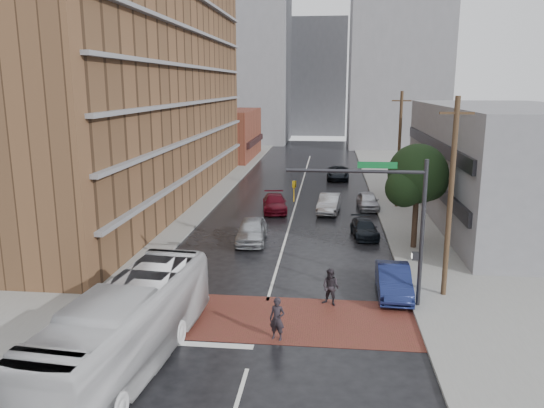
% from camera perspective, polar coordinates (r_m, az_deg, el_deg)
% --- Properties ---
extents(ground, '(160.00, 160.00, 0.00)m').
position_cam_1_polar(ground, '(24.49, -1.22, -12.67)').
color(ground, black).
rests_on(ground, ground).
extents(crosswalk, '(14.00, 5.00, 0.02)m').
position_cam_1_polar(crosswalk, '(24.94, -1.06, -12.16)').
color(crosswalk, maroon).
rests_on(crosswalk, ground).
extents(sidewalk_west, '(9.00, 90.00, 0.15)m').
position_cam_1_polar(sidewalk_west, '(50.19, -10.60, 0.50)').
color(sidewalk_west, gray).
rests_on(sidewalk_west, ground).
extents(sidewalk_east, '(9.00, 90.00, 0.15)m').
position_cam_1_polar(sidewalk_east, '(48.85, 16.21, -0.13)').
color(sidewalk_east, gray).
rests_on(sidewalk_east, ground).
extents(apartment_block, '(10.00, 44.00, 28.00)m').
position_cam_1_polar(apartment_block, '(49.08, -14.55, 16.41)').
color(apartment_block, brown).
rests_on(apartment_block, ground).
extents(storefront_west, '(8.00, 16.00, 7.00)m').
position_cam_1_polar(storefront_west, '(77.71, -4.90, 7.49)').
color(storefront_west, brown).
rests_on(storefront_west, ground).
extents(building_east, '(11.00, 26.00, 9.00)m').
position_cam_1_polar(building_east, '(44.50, 24.01, 3.86)').
color(building_east, gray).
rests_on(building_east, ground).
extents(distant_tower_west, '(18.00, 16.00, 32.00)m').
position_cam_1_polar(distant_tower_west, '(101.51, -3.51, 15.78)').
color(distant_tower_west, gray).
rests_on(distant_tower_west, ground).
extents(distant_tower_east, '(16.00, 14.00, 36.00)m').
position_cam_1_polar(distant_tower_east, '(94.89, 13.51, 16.90)').
color(distant_tower_east, gray).
rests_on(distant_tower_east, ground).
extents(distant_tower_center, '(12.00, 10.00, 24.00)m').
position_cam_1_polar(distant_tower_center, '(116.99, 4.93, 13.39)').
color(distant_tower_center, gray).
rests_on(distant_tower_center, ground).
extents(street_tree, '(4.20, 4.10, 6.90)m').
position_cam_1_polar(street_tree, '(34.92, 15.41, 2.74)').
color(street_tree, '#332319').
rests_on(street_tree, ground).
extents(signal_mast, '(6.50, 0.30, 7.20)m').
position_cam_1_polar(signal_mast, '(25.28, 12.75, -0.79)').
color(signal_mast, '#2D2D33').
rests_on(signal_mast, ground).
extents(utility_pole_near, '(1.60, 0.26, 10.00)m').
position_cam_1_polar(utility_pole_near, '(27.14, 18.64, 0.64)').
color(utility_pole_near, '#473321').
rests_on(utility_pole_near, ground).
extents(utility_pole_far, '(1.60, 0.26, 10.00)m').
position_cam_1_polar(utility_pole_far, '(46.63, 13.51, 5.75)').
color(utility_pole_far, '#473321').
rests_on(utility_pole_far, ground).
extents(transit_bus, '(3.72, 11.83, 3.24)m').
position_cam_1_polar(transit_bus, '(21.00, -15.48, -12.79)').
color(transit_bus, silver).
rests_on(transit_bus, ground).
extents(pedestrian_a, '(0.78, 0.63, 1.86)m').
position_cam_1_polar(pedestrian_a, '(22.66, 0.56, -12.27)').
color(pedestrian_a, black).
rests_on(pedestrian_a, ground).
extents(pedestrian_b, '(1.09, 0.99, 1.83)m').
position_cam_1_polar(pedestrian_b, '(26.12, 6.34, -8.89)').
color(pedestrian_b, black).
rests_on(pedestrian_b, ground).
extents(car_travel_a, '(2.18, 4.93, 1.65)m').
position_cam_1_polar(car_travel_a, '(36.06, -2.21, -2.86)').
color(car_travel_a, '#B3B7BB').
rests_on(car_travel_a, ground).
extents(car_travel_b, '(2.16, 4.86, 1.55)m').
position_cam_1_polar(car_travel_b, '(44.74, 6.17, 0.08)').
color(car_travel_b, '#AFB2B7').
rests_on(car_travel_b, ground).
extents(car_travel_c, '(2.64, 5.07, 1.40)m').
position_cam_1_polar(car_travel_c, '(44.93, 0.29, 0.11)').
color(car_travel_c, maroon).
rests_on(car_travel_c, ground).
extents(suv_travel, '(2.56, 5.33, 1.47)m').
position_cam_1_polar(suv_travel, '(60.65, 7.11, 3.34)').
color(suv_travel, black).
rests_on(suv_travel, ground).
extents(car_parked_near, '(1.71, 4.67, 1.53)m').
position_cam_1_polar(car_parked_near, '(27.91, 12.94, -8.04)').
color(car_parked_near, '#151E4B').
rests_on(car_parked_near, ground).
extents(car_parked_mid, '(2.06, 4.23, 1.18)m').
position_cam_1_polar(car_parked_mid, '(38.02, 9.92, -2.59)').
color(car_parked_mid, black).
rests_on(car_parked_mid, ground).
extents(car_parked_far, '(1.95, 4.34, 1.45)m').
position_cam_1_polar(car_parked_far, '(46.44, 10.27, 0.35)').
color(car_parked_far, '#B0B2B8').
rests_on(car_parked_far, ground).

